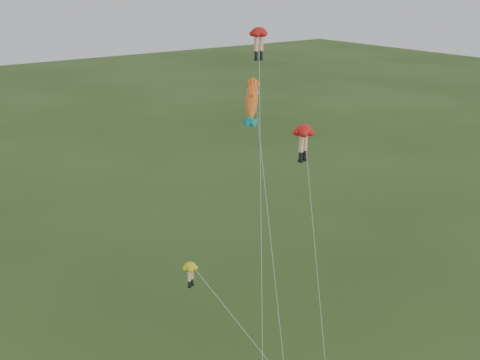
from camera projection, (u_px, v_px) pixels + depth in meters
legs_kite_red_high at (259, 39)px, 41.57m from camera, size 10.41×13.81×20.34m
legs_kite_red_mid at (304, 136)px, 36.30m from camera, size 4.08×7.33×14.58m
legs_kite_yellow at (194, 273)px, 33.28m from camera, size 4.11×6.43×7.30m
fish_kite at (252, 100)px, 34.33m from camera, size 3.27×7.61×18.06m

